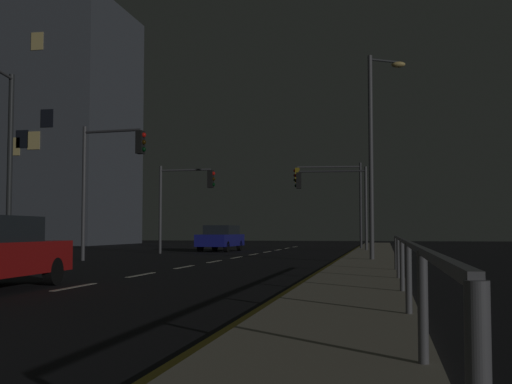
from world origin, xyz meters
TOP-DOWN VIEW (x-y plane):
  - ground_plane at (0.00, 17.50)m, footprint 112.00×112.00m
  - sidewalk_right at (6.15, 17.50)m, footprint 2.19×77.00m
  - lane_markings_center at (0.00, 21.00)m, footprint 0.14×50.00m
  - lane_edge_line at (4.81, 22.50)m, footprint 0.14×53.00m
  - car_oncoming at (-2.96, 33.58)m, footprint 2.03×4.48m
  - traffic_light_near_left at (3.85, 33.28)m, footprint 4.22×0.45m
  - traffic_light_far_left at (-3.88, 29.22)m, footprint 3.23×0.41m
  - traffic_light_mid_left at (3.47, 36.83)m, footprint 4.33×0.64m
  - traffic_light_near_right at (-4.45, 20.65)m, footprint 2.93×0.52m
  - street_lamp_far_end at (6.48, 21.32)m, footprint 1.48×0.94m
  - street_lamp_mid_block at (-5.59, 14.90)m, footprint 0.77×2.41m
  - barrier_fence at (7.10, 6.31)m, footprint 0.09×16.72m
  - building_distant at (-24.81, 50.06)m, footprint 16.10×12.02m

SIDE VIEW (x-z plane):
  - ground_plane at x=0.00m, z-range 0.00..0.00m
  - lane_edge_line at x=4.81m, z-range 0.00..0.01m
  - lane_markings_center at x=0.00m, z-range 0.00..0.01m
  - sidewalk_right at x=6.15m, z-range 0.00..0.14m
  - car_oncoming at x=-2.96m, z-range 0.04..1.61m
  - barrier_fence at x=7.10m, z-range 0.39..1.37m
  - traffic_light_far_left at x=-3.88m, z-range 0.96..5.77m
  - traffic_light_near_left at x=3.85m, z-range 1.16..5.98m
  - traffic_light_near_right at x=-4.45m, z-range 1.09..6.74m
  - traffic_light_mid_left at x=3.47m, z-range 1.27..6.71m
  - street_lamp_mid_block at x=-5.59m, z-range 0.76..7.36m
  - street_lamp_far_end at x=6.48m, z-range 0.86..8.91m
  - building_distant at x=-24.81m, z-range 0.00..21.85m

